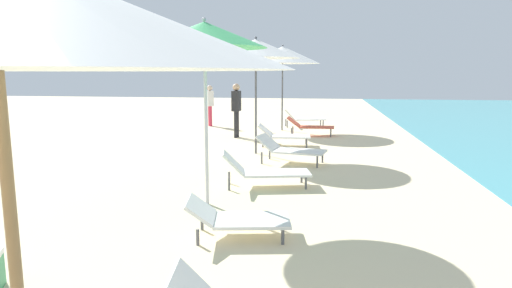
# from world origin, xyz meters

# --- Properties ---
(umbrella_fifth) EXTENTS (1.82, 1.82, 2.76)m
(umbrella_fifth) POSITION_xyz_m (-0.38, 18.05, 2.51)
(umbrella_fifth) COLOR silver
(umbrella_fifth) RESTS_ON ground
(lounger_fifth_shoreside) EXTENTS (1.62, 0.88, 0.63)m
(lounger_fifth_shoreside) POSITION_xyz_m (0.32, 19.23, 0.29)
(lounger_fifth_shoreside) COLOR white
(lounger_fifth_shoreside) RESTS_ON ground
(lounger_fifth_inland) EXTENTS (1.32, 0.81, 0.48)m
(lounger_fifth_inland) POSITION_xyz_m (0.34, 16.79, 0.25)
(lounger_fifth_inland) COLOR white
(lounger_fifth_inland) RESTS_ON ground
(umbrella_sixth) EXTENTS (2.14, 2.14, 2.84)m
(umbrella_sixth) POSITION_xyz_m (-0.32, 22.38, 2.55)
(umbrella_sixth) COLOR #4C4C51
(umbrella_sixth) RESTS_ON ground
(lounger_sixth_shoreside) EXTENTS (1.46, 0.79, 0.59)m
(lounger_sixth_shoreside) POSITION_xyz_m (0.24, 23.64, 0.31)
(lounger_sixth_shoreside) COLOR white
(lounger_sixth_shoreside) RESTS_ON ground
(lounger_sixth_inland) EXTENTS (1.58, 0.93, 0.61)m
(lounger_sixth_inland) POSITION_xyz_m (0.62, 21.33, 0.32)
(lounger_sixth_inland) COLOR white
(lounger_sixth_inland) RESTS_ON ground
(umbrella_farthest) EXTENTS (2.54, 2.54, 2.93)m
(umbrella_farthest) POSITION_xyz_m (-0.12, 26.98, 2.58)
(umbrella_farthest) COLOR #4C4C51
(umbrella_farthest) RESTS_ON ground
(lounger_farthest_shoreside) EXTENTS (1.62, 0.88, 0.68)m
(lounger_farthest_shoreside) POSITION_xyz_m (0.55, 28.07, 0.34)
(lounger_farthest_shoreside) COLOR white
(lounger_farthest_shoreside) RESTS_ON ground
(lounger_farthest_inland) EXTENTS (1.50, 0.59, 0.60)m
(lounger_farthest_inland) POSITION_xyz_m (0.89, 25.76, 0.32)
(lounger_farthest_inland) COLOR #D8593F
(lounger_farthest_inland) RESTS_ON ground
(person_walking_mid) EXTENTS (0.24, 0.37, 1.66)m
(person_walking_mid) POSITION_xyz_m (-1.34, 25.02, 1.01)
(person_walking_mid) COLOR #262628
(person_walking_mid) RESTS_ON ground
(person_walking_far) EXTENTS (0.36, 0.42, 1.53)m
(person_walking_far) POSITION_xyz_m (-2.92, 27.81, 0.92)
(person_walking_far) COLOR #D8334C
(person_walking_far) RESTS_ON ground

